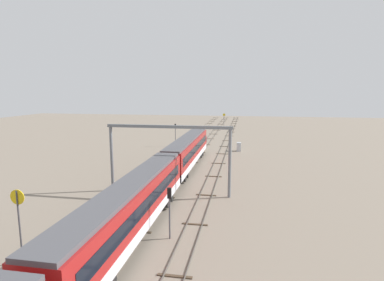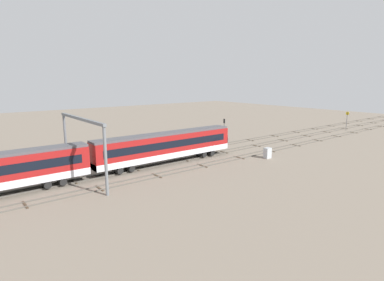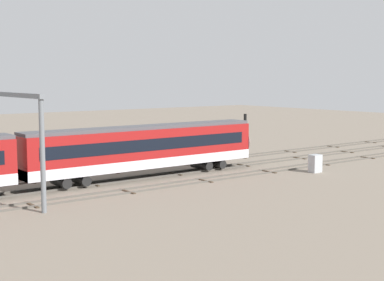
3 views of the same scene
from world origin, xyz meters
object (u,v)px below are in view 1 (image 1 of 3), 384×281
object	(u,v)px
overhead_gantry	(169,144)
speed_sign_near_foreground	(224,119)
speed_sign_mid_trackside	(19,215)
signal_light_trackside_departure	(170,205)
relay_cabinet	(239,147)
signal_light_trackside_approach	(175,132)

from	to	relation	value
overhead_gantry	speed_sign_near_foreground	distance (m)	68.11
speed_sign_mid_trackside	signal_light_trackside_departure	distance (m)	10.98
overhead_gantry	speed_sign_near_foreground	xyz separation A→B (m)	(68.02, -1.70, -2.94)
overhead_gantry	relay_cabinet	xyz separation A→B (m)	(28.32, -7.62, -5.18)
relay_cabinet	speed_sign_near_foreground	bearing A→B (deg)	8.48
signal_light_trackside_approach	relay_cabinet	size ratio (longest dim) A/B	2.80
signal_light_trackside_departure	relay_cabinet	bearing A→B (deg)	-6.90
signal_light_trackside_approach	relay_cabinet	world-z (taller)	signal_light_trackside_approach
overhead_gantry	speed_sign_mid_trackside	bearing A→B (deg)	158.36
speed_sign_near_foreground	signal_light_trackside_approach	world-z (taller)	signal_light_trackside_approach
speed_sign_mid_trackside	relay_cabinet	distance (m)	47.21
relay_cabinet	signal_light_trackside_approach	bearing A→B (deg)	75.66
signal_light_trackside_approach	signal_light_trackside_departure	size ratio (longest dim) A/B	1.13
signal_light_trackside_approach	signal_light_trackside_departure	world-z (taller)	signal_light_trackside_approach
speed_sign_near_foreground	overhead_gantry	bearing A→B (deg)	178.57
speed_sign_mid_trackside	signal_light_trackside_approach	size ratio (longest dim) A/B	1.10
signal_light_trackside_departure	speed_sign_near_foreground	bearing A→B (deg)	0.83
signal_light_trackside_approach	signal_light_trackside_departure	xyz separation A→B (m)	(-43.02, -9.44, -0.35)
overhead_gantry	signal_light_trackside_approach	world-z (taller)	overhead_gantry
speed_sign_near_foreground	relay_cabinet	distance (m)	40.20
signal_light_trackside_departure	relay_cabinet	world-z (taller)	signal_light_trackside_departure
signal_light_trackside_departure	relay_cabinet	size ratio (longest dim) A/B	2.48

